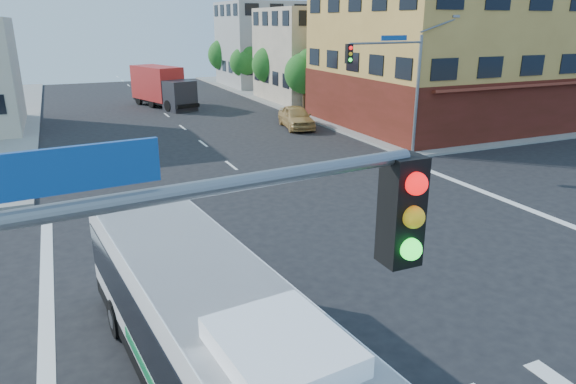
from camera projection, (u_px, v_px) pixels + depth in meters
name	position (u px, v px, depth m)	size (l,w,h in m)	color
ground	(349.00, 257.00, 17.62)	(120.00, 120.00, 0.00)	black
sidewalk_ne	(453.00, 89.00, 61.47)	(50.00, 50.00, 0.15)	gray
corner_building_ne	(454.00, 46.00, 39.51)	(18.10, 15.44, 14.00)	gold
building_east_near	(325.00, 55.00, 52.21)	(12.06, 10.06, 9.00)	beige
building_east_far	(272.00, 44.00, 64.19)	(12.06, 10.06, 10.00)	gray
signal_mast_ne	(396.00, 73.00, 28.76)	(7.91, 1.13, 8.07)	slate
street_tree_a	(306.00, 71.00, 45.29)	(3.60, 3.60, 5.53)	#392814
street_tree_b	(272.00, 63.00, 52.17)	(3.80, 3.80, 5.79)	#392814
street_tree_c	(245.00, 60.00, 59.20)	(3.40, 3.40, 5.29)	#392814
street_tree_d	(224.00, 53.00, 66.00)	(4.00, 4.00, 6.03)	#392814
transit_bus	(211.00, 339.00, 10.24)	(3.66, 11.72, 3.41)	black
box_truck	(163.00, 88.00, 48.19)	(4.90, 8.59, 3.72)	#26252A
parked_car	(296.00, 117.00, 38.86)	(1.98, 4.91, 1.67)	tan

